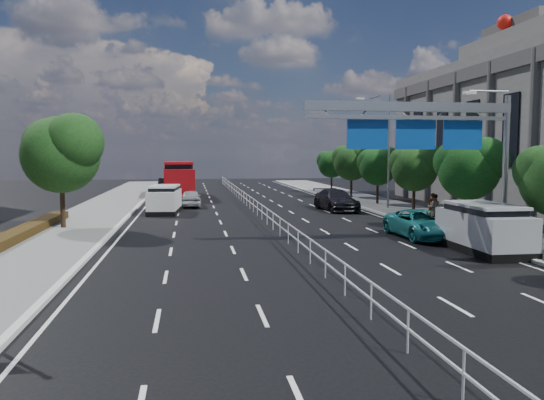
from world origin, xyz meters
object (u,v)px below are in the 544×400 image
object	(u,v)px
parked_car_teal	(421,224)
pedestrian_a	(432,206)
pedestrian_b	(434,207)
red_bus	(178,178)
white_minivan	(165,199)
near_car_dark	(167,185)
silver_minivan	(483,228)
near_car_silver	(191,198)
overhead_gantry	(432,128)
parked_car_dark	(336,200)

from	to	relation	value
parked_car_teal	pedestrian_a	distance (m)	7.56
pedestrian_a	pedestrian_b	xyz separation A→B (m)	(-0.21, -0.75, -0.01)
red_bus	white_minivan	bearing A→B (deg)	-95.23
near_car_dark	silver_minivan	bearing A→B (deg)	112.67
pedestrian_a	red_bus	bearing A→B (deg)	-57.13
near_car_silver	pedestrian_b	bearing A→B (deg)	140.65
pedestrian_b	pedestrian_a	bearing A→B (deg)	-86.15
overhead_gantry	pedestrian_b	distance (m)	9.89
white_minivan	silver_minivan	distance (m)	23.41
near_car_silver	red_bus	bearing A→B (deg)	-83.26
white_minivan	parked_car_dark	bearing A→B (deg)	4.29
parked_car_teal	pedestrian_a	world-z (taller)	pedestrian_a
white_minivan	silver_minivan	size ratio (longest dim) A/B	0.94
red_bus	pedestrian_b	bearing A→B (deg)	-56.86
overhead_gantry	parked_car_teal	size ratio (longest dim) A/B	1.96
near_car_silver	parked_car_dark	bearing A→B (deg)	157.52
overhead_gantry	pedestrian_b	bearing A→B (deg)	62.69
near_car_dark	silver_minivan	size ratio (longest dim) A/B	0.96
red_bus	near_car_silver	xyz separation A→B (m)	(1.27, -10.51, -1.17)
red_bus	parked_car_teal	world-z (taller)	red_bus
near_car_silver	pedestrian_b	size ratio (longest dim) A/B	2.49
silver_minivan	parked_car_dark	size ratio (longest dim) A/B	0.93
silver_minivan	parked_car_dark	xyz separation A→B (m)	(-1.80, 17.90, -0.25)
pedestrian_b	near_car_dark	bearing A→B (deg)	-39.17
pedestrian_a	overhead_gantry	bearing A→B (deg)	59.36
overhead_gantry	white_minivan	size ratio (longest dim) A/B	2.08
overhead_gantry	parked_car_dark	xyz separation A→B (m)	(-0.24, 15.75, -4.79)
silver_minivan	pedestrian_a	bearing A→B (deg)	76.51
near_car_dark	pedestrian_a	world-z (taller)	pedestrian_a
white_minivan	pedestrian_a	bearing A→B (deg)	-17.86
near_car_dark	silver_minivan	xyz separation A→B (m)	(15.62, -39.99, 0.24)
parked_car_teal	red_bus	bearing A→B (deg)	113.28
white_minivan	parked_car_dark	world-z (taller)	white_minivan
white_minivan	pedestrian_a	xyz separation A→B (m)	(17.55, -7.39, -0.03)
white_minivan	red_bus	world-z (taller)	red_bus
overhead_gantry	near_car_silver	world-z (taller)	overhead_gantry
overhead_gantry	near_car_dark	world-z (taller)	overhead_gantry
overhead_gantry	silver_minivan	xyz separation A→B (m)	(1.56, -2.15, -4.54)
near_car_silver	pedestrian_a	world-z (taller)	pedestrian_a
white_minivan	near_car_dark	distance (m)	21.95
near_car_silver	silver_minivan	size ratio (longest dim) A/B	0.80
red_bus	pedestrian_a	bearing A→B (deg)	-55.61
white_minivan	pedestrian_b	xyz separation A→B (m)	(17.34, -8.14, -0.03)
red_bus	pedestrian_b	size ratio (longest dim) A/B	7.28
silver_minivan	parked_car_teal	bearing A→B (deg)	105.26
silver_minivan	white_minivan	bearing A→B (deg)	130.04
near_car_dark	parked_car_dark	distance (m)	26.06
parked_car_teal	white_minivan	bearing A→B (deg)	133.50
pedestrian_b	parked_car_teal	bearing A→B (deg)	78.60
near_car_dark	near_car_silver	bearing A→B (deg)	99.95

